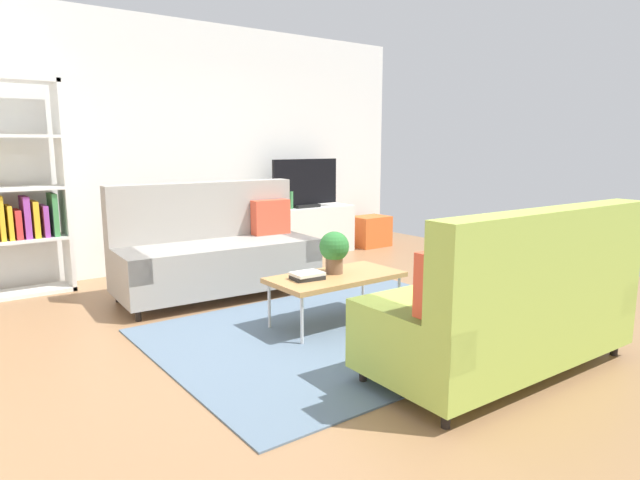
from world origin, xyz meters
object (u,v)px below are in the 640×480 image
object	(u,v)px
couch_beige	(216,251)
tv	(305,184)
vase_0	(265,204)
potted_plant	(334,249)
bottle_0	(291,200)
coffee_table	(336,278)
table_book_0	(307,277)
storage_trunk	(370,231)
bookshelf	(3,199)
vase_1	(277,202)
tv_console	(305,231)
couch_green	(508,307)

from	to	relation	value
couch_beige	tv	bearing A→B (deg)	-146.00
tv	vase_0	xyz separation A→B (m)	(-0.58, 0.07, -0.24)
potted_plant	bottle_0	xyz separation A→B (m)	(1.22, 2.46, 0.13)
couch_beige	coffee_table	bearing A→B (deg)	108.31
table_book_0	storage_trunk	bearing A→B (deg)	40.38
couch_beige	storage_trunk	size ratio (longest dim) A/B	3.74
couch_beige	bottle_0	xyz separation A→B (m)	(1.63, 1.09, 0.31)
couch_beige	coffee_table	distance (m)	1.47
bookshelf	vase_1	world-z (taller)	bookshelf
couch_beige	coffee_table	size ratio (longest dim) A/B	1.77
couch_beige	storage_trunk	xyz separation A→B (m)	(2.97, 1.03, -0.22)
tv_console	potted_plant	xyz separation A→B (m)	(-1.46, -2.50, 0.30)
bookshelf	vase_0	size ratio (longest dim) A/B	14.65
tv_console	potted_plant	bearing A→B (deg)	-120.34
vase_0	vase_1	size ratio (longest dim) A/B	0.84
couch_beige	couch_green	world-z (taller)	same
table_book_0	vase_0	size ratio (longest dim) A/B	1.67
table_book_0	vase_1	xyz separation A→B (m)	(1.35, 2.58, 0.29)
couch_green	bookshelf	xyz separation A→B (m)	(-2.31, 3.99, 0.52)
storage_trunk	vase_1	bearing A→B (deg)	174.33
tv_console	bookshelf	size ratio (longest dim) A/B	0.67
storage_trunk	table_book_0	world-z (taller)	table_book_0
tv	potted_plant	distance (m)	2.90
couch_beige	tv_console	distance (m)	2.19
tv_console	table_book_0	size ratio (longest dim) A/B	5.83
tv_console	table_book_0	bearing A→B (deg)	-124.80
tv	bookshelf	size ratio (longest dim) A/B	0.48
potted_plant	tv	bearing A→B (deg)	59.46
bookshelf	potted_plant	distance (m)	3.27
bookshelf	vase_0	xyz separation A→B (m)	(2.93, 0.03, -0.25)
couch_green	bookshelf	world-z (taller)	bookshelf
bottle_0	tv_console	bearing A→B (deg)	9.27
couch_green	potted_plant	xyz separation A→B (m)	(-0.26, 1.47, 0.18)
couch_beige	tv_console	world-z (taller)	couch_beige
table_book_0	tv	bearing A→B (deg)	54.99
coffee_table	vase_0	world-z (taller)	vase_0
couch_beige	vase_0	xyz separation A→B (m)	(1.29, 1.18, 0.27)
couch_beige	bottle_0	world-z (taller)	couch_beige
table_book_0	bottle_0	bearing A→B (deg)	58.71
tv_console	storage_trunk	world-z (taller)	tv_console
vase_0	bookshelf	bearing A→B (deg)	-179.41
coffee_table	table_book_0	size ratio (longest dim) A/B	4.58
vase_1	coffee_table	bearing A→B (deg)	-112.49
couch_beige	bottle_0	distance (m)	1.98
table_book_0	vase_1	size ratio (longest dim) A/B	1.41
storage_trunk	table_book_0	xyz separation A→B (m)	(-2.86, -2.43, 0.22)
coffee_table	tv	size ratio (longest dim) A/B	1.10
bookshelf	vase_0	bearing A→B (deg)	0.59
storage_trunk	vase_1	world-z (taller)	vase_1
potted_plant	bookshelf	bearing A→B (deg)	129.10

